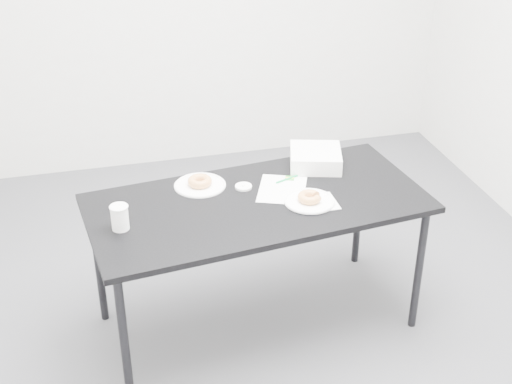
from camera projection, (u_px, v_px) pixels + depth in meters
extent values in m
plane|color=#45454A|center=(241.00, 319.00, 3.82)|extent=(4.00, 4.00, 0.00)
cube|color=black|center=(258.00, 203.00, 3.46)|extent=(1.71, 0.95, 0.03)
cylinder|color=black|center=(124.00, 341.00, 3.14)|extent=(0.04, 0.04, 0.71)
cylinder|color=black|center=(98.00, 263.00, 3.66)|extent=(0.04, 0.04, 0.71)
cylinder|color=black|center=(419.00, 270.00, 3.61)|extent=(0.04, 0.04, 0.71)
cylinder|color=black|center=(359.00, 210.00, 4.14)|extent=(0.04, 0.04, 0.71)
cube|color=white|center=(282.00, 189.00, 3.55)|extent=(0.32, 0.35, 0.00)
cube|color=green|center=(290.00, 178.00, 3.64)|extent=(0.06, 0.06, 0.00)
cylinder|color=#0D8F47|center=(287.00, 179.00, 3.63)|extent=(0.13, 0.06, 0.01)
cube|color=white|center=(319.00, 202.00, 3.43)|extent=(0.17, 0.17, 0.00)
cylinder|color=white|center=(309.00, 201.00, 3.43)|extent=(0.25, 0.25, 0.01)
torus|color=#C87B3F|center=(310.00, 197.00, 3.42)|extent=(0.13, 0.13, 0.04)
cylinder|color=white|center=(200.00, 185.00, 3.58)|extent=(0.26, 0.26, 0.01)
torus|color=#C87B3F|center=(200.00, 181.00, 3.56)|extent=(0.14, 0.14, 0.04)
cylinder|color=white|center=(120.00, 217.00, 3.20)|extent=(0.08, 0.08, 0.12)
cylinder|color=white|center=(243.00, 187.00, 3.56)|extent=(0.08, 0.08, 0.01)
cube|color=white|center=(315.00, 158.00, 3.75)|extent=(0.33, 0.33, 0.09)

